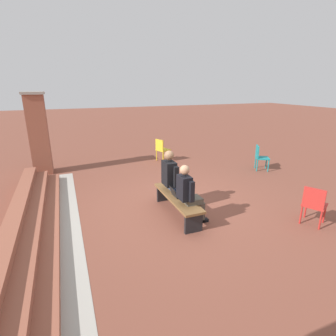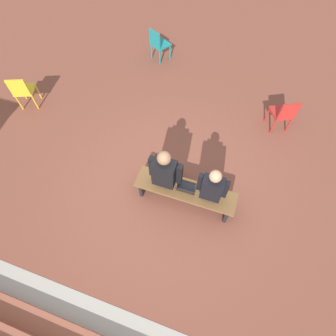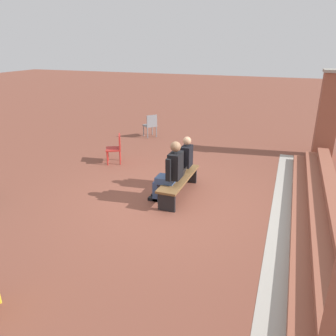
# 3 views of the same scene
# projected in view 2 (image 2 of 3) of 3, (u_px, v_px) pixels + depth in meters

# --- Properties ---
(ground_plane) EXTENTS (60.00, 60.00, 0.00)m
(ground_plane) POSITION_uv_depth(u_px,v_px,m) (169.00, 187.00, 5.11)
(ground_plane) COLOR brown
(concrete_strip) EXTENTS (7.82, 0.40, 0.01)m
(concrete_strip) POSITION_uv_depth(u_px,v_px,m) (139.00, 333.00, 3.80)
(concrete_strip) COLOR #A8A399
(concrete_strip) RESTS_ON ground
(bench) EXTENTS (1.80, 0.44, 0.45)m
(bench) POSITION_uv_depth(u_px,v_px,m) (185.00, 192.00, 4.66)
(bench) COLOR brown
(bench) RESTS_ON ground
(person_student) EXTENTS (0.50, 0.64, 1.28)m
(person_student) POSITION_uv_depth(u_px,v_px,m) (212.00, 187.00, 4.33)
(person_student) COLOR #4C473D
(person_student) RESTS_ON ground
(person_adult) EXTENTS (0.57, 0.72, 1.39)m
(person_adult) POSITION_uv_depth(u_px,v_px,m) (167.00, 171.00, 4.44)
(person_adult) COLOR #384C75
(person_adult) RESTS_ON ground
(laptop) EXTENTS (0.32, 0.29, 0.21)m
(laptop) POSITION_uv_depth(u_px,v_px,m) (186.00, 189.00, 4.53)
(laptop) COLOR black
(laptop) RESTS_ON bench
(plastic_chair_near_bench_left) EXTENTS (0.57, 0.57, 0.84)m
(plastic_chair_near_bench_left) POSITION_uv_depth(u_px,v_px,m) (284.00, 113.00, 5.53)
(plastic_chair_near_bench_left) COLOR red
(plastic_chair_near_bench_left) RESTS_ON ground
(plastic_chair_far_right) EXTENTS (0.57, 0.57, 0.84)m
(plastic_chair_far_right) POSITION_uv_depth(u_px,v_px,m) (158.00, 43.00, 6.90)
(plastic_chair_far_right) COLOR teal
(plastic_chair_far_right) RESTS_ON ground
(plastic_chair_mid_courtyard) EXTENTS (0.55, 0.55, 0.84)m
(plastic_chair_mid_courtyard) POSITION_uv_depth(u_px,v_px,m) (23.00, 90.00, 5.92)
(plastic_chair_mid_courtyard) COLOR gold
(plastic_chair_mid_courtyard) RESTS_ON ground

